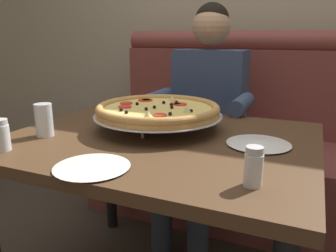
{
  "coord_description": "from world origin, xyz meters",
  "views": [
    {
      "loc": [
        0.52,
        -1.11,
        1.1
      ],
      "look_at": [
        -0.0,
        0.08,
        0.75
      ],
      "focal_mm": 35.95,
      "sensor_mm": 36.0,
      "label": 1
    }
  ],
  "objects_px": {
    "dining_table": "(160,158)",
    "booth_bench": "(221,146)",
    "shaker_parmesan": "(1,137)",
    "drinking_glass": "(44,122)",
    "shaker_oregano": "(253,169)",
    "plate_near_right": "(258,142)",
    "plate_near_left": "(92,165)",
    "pizza": "(158,110)",
    "diner_main": "(204,107)"
  },
  "relations": [
    {
      "from": "booth_bench",
      "to": "plate_near_right",
      "type": "height_order",
      "value": "booth_bench"
    },
    {
      "from": "dining_table",
      "to": "shaker_parmesan",
      "type": "bearing_deg",
      "value": -139.28
    },
    {
      "from": "pizza",
      "to": "plate_near_left",
      "type": "bearing_deg",
      "value": -89.34
    },
    {
      "from": "diner_main",
      "to": "plate_near_right",
      "type": "relative_size",
      "value": 5.67
    },
    {
      "from": "plate_near_left",
      "to": "shaker_parmesan",
      "type": "bearing_deg",
      "value": 178.23
    },
    {
      "from": "booth_bench",
      "to": "pizza",
      "type": "xyz_separation_m",
      "value": [
        -0.05,
        -0.84,
        0.41
      ]
    },
    {
      "from": "shaker_parmesan",
      "to": "dining_table",
      "type": "bearing_deg",
      "value": 40.72
    },
    {
      "from": "plate_near_right",
      "to": "shaker_parmesan",
      "type": "bearing_deg",
      "value": -152.66
    },
    {
      "from": "plate_near_right",
      "to": "pizza",
      "type": "bearing_deg",
      "value": 173.47
    },
    {
      "from": "dining_table",
      "to": "shaker_parmesan",
      "type": "relative_size",
      "value": 10.71
    },
    {
      "from": "shaker_oregano",
      "to": "plate_near_right",
      "type": "relative_size",
      "value": 0.47
    },
    {
      "from": "dining_table",
      "to": "drinking_glass",
      "type": "xyz_separation_m",
      "value": [
        -0.41,
        -0.17,
        0.14
      ]
    },
    {
      "from": "pizza",
      "to": "shaker_parmesan",
      "type": "xyz_separation_m",
      "value": [
        -0.36,
        -0.45,
        -0.03
      ]
    },
    {
      "from": "plate_near_right",
      "to": "diner_main",
      "type": "bearing_deg",
      "value": 122.53
    },
    {
      "from": "diner_main",
      "to": "shaker_parmesan",
      "type": "height_order",
      "value": "diner_main"
    },
    {
      "from": "diner_main",
      "to": "shaker_parmesan",
      "type": "distance_m",
      "value": 1.09
    },
    {
      "from": "plate_near_left",
      "to": "drinking_glass",
      "type": "relative_size",
      "value": 1.78
    },
    {
      "from": "shaker_oregano",
      "to": "dining_table",
      "type": "bearing_deg",
      "value": 143.05
    },
    {
      "from": "shaker_parmesan",
      "to": "plate_near_right",
      "type": "xyz_separation_m",
      "value": [
        0.78,
        0.4,
        -0.03
      ]
    },
    {
      "from": "diner_main",
      "to": "plate_near_left",
      "type": "height_order",
      "value": "diner_main"
    },
    {
      "from": "pizza",
      "to": "drinking_glass",
      "type": "distance_m",
      "value": 0.44
    },
    {
      "from": "shaker_oregano",
      "to": "diner_main",
      "type": "bearing_deg",
      "value": 114.28
    },
    {
      "from": "shaker_oregano",
      "to": "plate_near_left",
      "type": "distance_m",
      "value": 0.45
    },
    {
      "from": "shaker_parmesan",
      "to": "drinking_glass",
      "type": "distance_m",
      "value": 0.19
    },
    {
      "from": "dining_table",
      "to": "booth_bench",
      "type": "bearing_deg",
      "value": 90.0
    },
    {
      "from": "shaker_parmesan",
      "to": "shaker_oregano",
      "type": "bearing_deg",
      "value": 3.95
    },
    {
      "from": "diner_main",
      "to": "drinking_glass",
      "type": "bearing_deg",
      "value": -114.0
    },
    {
      "from": "plate_near_left",
      "to": "plate_near_right",
      "type": "relative_size",
      "value": 0.99
    },
    {
      "from": "dining_table",
      "to": "shaker_oregano",
      "type": "bearing_deg",
      "value": -36.95
    },
    {
      "from": "booth_bench",
      "to": "shaker_oregano",
      "type": "height_order",
      "value": "booth_bench"
    },
    {
      "from": "pizza",
      "to": "plate_near_right",
      "type": "xyz_separation_m",
      "value": [
        0.41,
        -0.05,
        -0.07
      ]
    },
    {
      "from": "shaker_oregano",
      "to": "plate_near_left",
      "type": "relative_size",
      "value": 0.47
    },
    {
      "from": "plate_near_right",
      "to": "booth_bench",
      "type": "bearing_deg",
      "value": 112.13
    },
    {
      "from": "dining_table",
      "to": "pizza",
      "type": "distance_m",
      "value": 0.2
    },
    {
      "from": "shaker_oregano",
      "to": "plate_near_right",
      "type": "height_order",
      "value": "shaker_oregano"
    },
    {
      "from": "dining_table",
      "to": "plate_near_left",
      "type": "distance_m",
      "value": 0.38
    },
    {
      "from": "shaker_oregano",
      "to": "plate_near_left",
      "type": "bearing_deg",
      "value": -171.36
    },
    {
      "from": "pizza",
      "to": "drinking_glass",
      "type": "bearing_deg",
      "value": -143.85
    },
    {
      "from": "plate_near_left",
      "to": "shaker_oregano",
      "type": "bearing_deg",
      "value": 8.64
    },
    {
      "from": "plate_near_left",
      "to": "drinking_glass",
      "type": "xyz_separation_m",
      "value": [
        -0.36,
        0.2,
        0.04
      ]
    },
    {
      "from": "booth_bench",
      "to": "diner_main",
      "type": "xyz_separation_m",
      "value": [
        -0.04,
        -0.27,
        0.31
      ]
    },
    {
      "from": "diner_main",
      "to": "plate_near_left",
      "type": "bearing_deg",
      "value": -90.56
    },
    {
      "from": "booth_bench",
      "to": "plate_near_right",
      "type": "relative_size",
      "value": 6.77
    },
    {
      "from": "shaker_parmesan",
      "to": "plate_near_right",
      "type": "bearing_deg",
      "value": 27.34
    },
    {
      "from": "booth_bench",
      "to": "plate_near_left",
      "type": "distance_m",
      "value": 1.34
    },
    {
      "from": "dining_table",
      "to": "pizza",
      "type": "bearing_deg",
      "value": 119.12
    },
    {
      "from": "booth_bench",
      "to": "pizza",
      "type": "bearing_deg",
      "value": -93.44
    },
    {
      "from": "booth_bench",
      "to": "shaker_parmesan",
      "type": "height_order",
      "value": "booth_bench"
    },
    {
      "from": "booth_bench",
      "to": "shaker_oregano",
      "type": "xyz_separation_m",
      "value": [
        0.4,
        -1.23,
        0.37
      ]
    },
    {
      "from": "dining_table",
      "to": "plate_near_right",
      "type": "distance_m",
      "value": 0.38
    }
  ]
}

